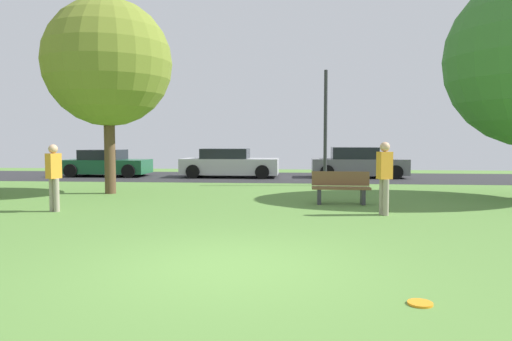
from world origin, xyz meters
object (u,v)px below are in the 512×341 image
at_px(parked_car_silver, 229,164).
at_px(street_lamp_post, 325,128).
at_px(frisbee_disc, 420,303).
at_px(person_bystander, 54,174).
at_px(maple_tree_far, 108,63).
at_px(parked_car_grey, 358,164).
at_px(park_bench, 341,187).
at_px(person_thrower, 384,175).
at_px(parked_car_green, 106,164).

distance_m(parked_car_silver, street_lamp_post, 5.88).
xyz_separation_m(frisbee_disc, parked_car_silver, (-4.61, 17.12, 0.63)).
xyz_separation_m(person_bystander, parked_car_silver, (2.77, 11.11, -0.29)).
bearing_deg(maple_tree_far, parked_car_grey, 39.58).
distance_m(parked_car_grey, park_bench, 9.55).
distance_m(person_bystander, street_lamp_post, 10.42).
height_order(maple_tree_far, park_bench, maple_tree_far).
distance_m(person_bystander, parked_car_silver, 11.45).
bearing_deg(person_thrower, street_lamp_post, -104.39).
height_order(person_thrower, parked_car_silver, person_thrower).
xyz_separation_m(person_thrower, parked_car_green, (-11.43, 11.00, -0.36)).
xyz_separation_m(person_thrower, parked_car_silver, (-5.32, 10.93, -0.33)).
relative_size(person_thrower, parked_car_green, 0.43).
distance_m(person_thrower, parked_car_green, 15.87).
xyz_separation_m(person_bystander, street_lamp_post, (7.11, 7.49, 1.32)).
bearing_deg(maple_tree_far, park_bench, -14.48).
distance_m(person_thrower, park_bench, 2.11).
xyz_separation_m(maple_tree_far, person_bystander, (0.18, -3.96, -3.37)).
bearing_deg(person_thrower, frisbee_disc, 61.44).
distance_m(parked_car_green, parked_car_silver, 6.11).
xyz_separation_m(person_thrower, person_bystander, (-8.09, -0.17, -0.04)).
xyz_separation_m(parked_car_green, street_lamp_post, (10.45, -3.68, 1.65)).
xyz_separation_m(parked_car_green, parked_car_grey, (12.22, 0.27, 0.05)).
height_order(maple_tree_far, person_thrower, maple_tree_far).
height_order(maple_tree_far, parked_car_silver, maple_tree_far).
bearing_deg(parked_car_silver, frisbee_disc, -74.93).
xyz_separation_m(parked_car_silver, park_bench, (4.47, -9.07, -0.18)).
bearing_deg(street_lamp_post, maple_tree_far, -154.14).
bearing_deg(parked_car_green, parked_car_silver, -0.60).
bearing_deg(maple_tree_far, frisbee_disc, -52.82).
distance_m(parked_car_green, street_lamp_post, 11.20).
bearing_deg(parked_car_green, maple_tree_far, -66.34).
distance_m(parked_car_silver, park_bench, 10.11).
xyz_separation_m(frisbee_disc, street_lamp_post, (-0.27, 13.50, 2.24)).
height_order(frisbee_disc, parked_car_green, parked_car_green).
relative_size(person_thrower, street_lamp_post, 0.39).
xyz_separation_m(maple_tree_far, parked_car_silver, (2.95, 7.15, -3.66)).
bearing_deg(maple_tree_far, parked_car_silver, 67.58).
height_order(parked_car_green, street_lamp_post, street_lamp_post).
bearing_deg(person_bystander, frisbee_disc, -105.06).
xyz_separation_m(frisbee_disc, parked_car_grey, (1.50, 17.45, 0.64)).
bearing_deg(parked_car_silver, person_thrower, -64.05).
relative_size(parked_car_silver, street_lamp_post, 1.02).
relative_size(parked_car_green, parked_car_silver, 0.88).
bearing_deg(park_bench, maple_tree_far, -14.48).
bearing_deg(person_thrower, park_bench, -87.53).
bearing_deg(parked_car_silver, park_bench, -63.74).
distance_m(maple_tree_far, parked_car_grey, 12.30).
height_order(parked_car_silver, park_bench, parked_car_silver).
bearing_deg(parked_car_grey, person_thrower, -94.00).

